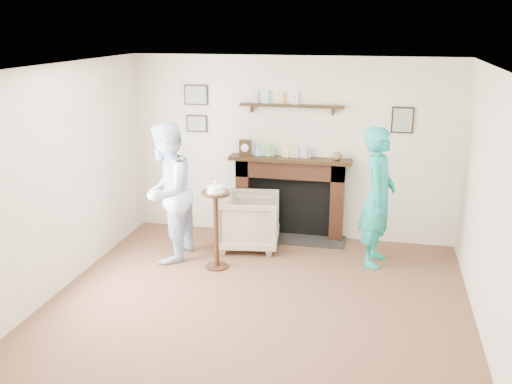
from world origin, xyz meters
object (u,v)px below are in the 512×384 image
Objects in this scene: man at (170,258)px; armchair at (249,247)px; woman at (374,263)px; pedestal_table at (216,215)px.

armchair is at bearing 126.00° from man.
woman is 1.55× the size of pedestal_table.
pedestal_table is (-0.24, -0.74, 0.69)m from armchair.
man is 1.58× the size of pedestal_table.
armchair is at bearing 72.30° from pedestal_table.
woman is (2.57, 0.43, 0.00)m from man.
man is 0.97m from pedestal_table.
man reaches higher than woman.
woman reaches higher than armchair.
woman is at bearing 101.43° from man.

